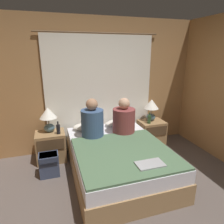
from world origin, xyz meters
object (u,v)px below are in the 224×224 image
at_px(nightstand_right, 151,133).
at_px(pillow_right, 119,123).
at_px(lamp_right, 151,107).
at_px(pillow_left, 88,126).
at_px(person_left_in_bed, 92,122).
at_px(nightstand_left, 51,146).
at_px(lamp_left, 48,116).
at_px(laptop_on_bed, 150,164).
at_px(beer_bottle_on_left_stand, 58,129).
at_px(bed, 118,159).
at_px(beer_bottle_on_right_stand, 149,119).
at_px(person_right_in_bed, 124,119).
at_px(backpack_on_floor, 49,163).

distance_m(nightstand_right, pillow_right, 0.75).
height_order(nightstand_right, lamp_right, lamp_right).
height_order(pillow_left, person_left_in_bed, person_left_in_bed).
relative_size(nightstand_left, lamp_left, 1.18).
bearing_deg(laptop_on_bed, beer_bottle_on_left_stand, 127.22).
bearing_deg(laptop_on_bed, bed, 104.54).
height_order(lamp_right, person_left_in_bed, person_left_in_bed).
relative_size(lamp_left, beer_bottle_on_right_stand, 2.01).
bearing_deg(laptop_on_bed, nightstand_left, 129.18).
bearing_deg(lamp_left, lamp_right, 0.00).
height_order(nightstand_right, beer_bottle_on_left_stand, beer_bottle_on_left_stand).
bearing_deg(pillow_right, person_right_in_bed, -97.63).
bearing_deg(pillow_right, backpack_on_floor, -158.76).
bearing_deg(beer_bottle_on_left_stand, person_right_in_bed, -11.69).
bearing_deg(pillow_left, beer_bottle_on_right_stand, -6.41).
xyz_separation_m(nightstand_left, beer_bottle_on_right_stand, (1.88, -0.09, 0.35)).
relative_size(lamp_right, person_left_in_bed, 0.67).
relative_size(pillow_left, pillow_right, 1.00).
bearing_deg(nightstand_right, pillow_left, 177.97).
bearing_deg(pillow_left, nightstand_right, -2.03).
bearing_deg(beer_bottle_on_left_stand, person_left_in_bed, -22.70).
bearing_deg(bed, person_left_in_bed, 125.32).
relative_size(person_left_in_bed, laptop_on_bed, 1.89).
distance_m(lamp_left, person_left_in_bed, 0.79).
bearing_deg(lamp_left, beer_bottle_on_right_stand, -4.47).
height_order(bed, person_left_in_bed, person_left_in_bed).
height_order(beer_bottle_on_right_stand, backpack_on_floor, beer_bottle_on_right_stand).
height_order(beer_bottle_on_left_stand, backpack_on_floor, beer_bottle_on_left_stand).
xyz_separation_m(nightstand_right, person_left_in_bed, (-1.30, -0.32, 0.50)).
bearing_deg(beer_bottle_on_right_stand, person_left_in_bed, -169.03).
bearing_deg(nightstand_left, pillow_left, 3.85).
bearing_deg(nightstand_right, nightstand_left, 180.00).
bearing_deg(backpack_on_floor, pillow_right, 21.24).
xyz_separation_m(pillow_right, laptop_on_bed, (-0.13, -1.49, -0.02)).
bearing_deg(beer_bottle_on_right_stand, person_right_in_bed, -159.76).
relative_size(bed, beer_bottle_on_right_stand, 8.80).
bearing_deg(beer_bottle_on_right_stand, bed, -143.41).
height_order(person_left_in_bed, beer_bottle_on_left_stand, person_left_in_bed).
height_order(pillow_left, beer_bottle_on_left_stand, beer_bottle_on_left_stand).
xyz_separation_m(person_left_in_bed, beer_bottle_on_left_stand, (-0.55, 0.23, -0.15)).
height_order(bed, laptop_on_bed, laptop_on_bed).
bearing_deg(beer_bottle_on_left_stand, lamp_left, 135.00).
height_order(lamp_left, beer_bottle_on_left_stand, lamp_left).
xyz_separation_m(pillow_left, beer_bottle_on_right_stand, (1.19, -0.13, 0.06)).
relative_size(pillow_right, beer_bottle_on_left_stand, 2.54).
xyz_separation_m(pillow_left, beer_bottle_on_left_stand, (-0.54, -0.13, 0.06)).
distance_m(bed, backpack_on_floor, 1.08).
relative_size(nightstand_right, pillow_left, 0.93).
xyz_separation_m(beer_bottle_on_left_stand, beer_bottle_on_right_stand, (1.73, 0.00, -0.00)).
bearing_deg(bed, lamp_right, 38.81).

